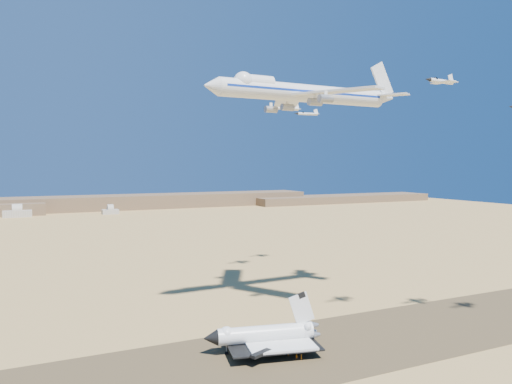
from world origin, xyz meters
name	(u,v)px	position (x,y,z in m)	size (l,w,h in m)	color
ground	(244,362)	(0.00, 0.00, 0.00)	(1200.00, 1200.00, 0.00)	tan
runway	(244,362)	(0.00, 0.00, 0.03)	(600.00, 50.00, 0.06)	brown
ridgeline	(123,204)	(65.32, 527.31, 7.63)	(960.00, 90.00, 18.00)	brown
hangars	(13,214)	(-64.00, 478.43, 4.83)	(200.50, 29.50, 30.00)	#AFA99B
shuttle	(264,336)	(9.29, 5.07, 4.96)	(37.50, 28.21, 18.47)	white
carrier_747	(300,93)	(41.69, 38.47, 87.67)	(89.47, 69.41, 22.32)	silver
crew_a	(301,357)	(16.09, -6.35, 0.95)	(0.65, 0.42, 1.77)	orange
crew_b	(288,353)	(14.20, -1.59, 0.88)	(0.79, 0.46, 1.64)	orange
crew_c	(297,357)	(14.88, -5.59, 0.95)	(1.05, 0.54, 1.79)	orange
chase_jet_a	(441,81)	(70.37, -6.72, 87.59)	(15.05, 8.33, 3.76)	silver
chase_jet_e	(287,109)	(64.22, 88.65, 87.54)	(16.06, 8.72, 4.00)	silver
chase_jet_f	(307,114)	(85.03, 103.28, 87.15)	(14.91, 8.12, 3.71)	silver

